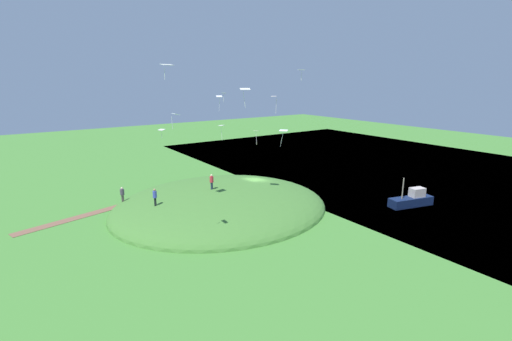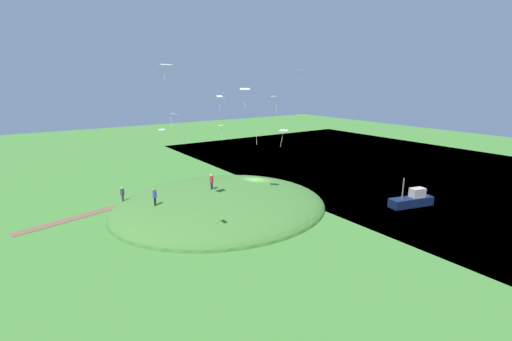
# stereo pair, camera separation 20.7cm
# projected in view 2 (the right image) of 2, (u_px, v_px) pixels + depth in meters

# --- Properties ---
(ground_plane) EXTENTS (160.00, 160.00, 0.00)m
(ground_plane) POSITION_uv_depth(u_px,v_px,m) (256.00, 194.00, 46.50)
(ground_plane) COLOR #448133
(lake_water) EXTENTS (50.90, 80.00, 0.40)m
(lake_water) POSITION_uv_depth(u_px,v_px,m) (391.00, 166.00, 62.01)
(lake_water) COLOR #3E5482
(lake_water) RESTS_ON ground_plane
(grass_hill) EXTENTS (24.84, 22.52, 4.50)m
(grass_hill) POSITION_uv_depth(u_px,v_px,m) (221.00, 207.00, 41.72)
(grass_hill) COLOR #457A32
(grass_hill) RESTS_ON ground_plane
(dirt_path) EXTENTS (13.31, 4.57, 0.04)m
(dirt_path) POSITION_uv_depth(u_px,v_px,m) (83.00, 216.00, 38.88)
(dirt_path) COLOR brown
(dirt_path) RESTS_ON ground_plane
(boat_on_lake) EXTENTS (5.59, 2.75, 3.47)m
(boat_on_lake) POSITION_uv_depth(u_px,v_px,m) (412.00, 200.00, 41.84)
(boat_on_lake) COLOR #111E41
(boat_on_lake) RESTS_ON lake_water
(person_near_shore) EXTENTS (0.55, 0.55, 1.75)m
(person_near_shore) POSITION_uv_depth(u_px,v_px,m) (211.00, 180.00, 40.49)
(person_near_shore) COLOR #29344F
(person_near_shore) RESTS_ON grass_hill
(person_watching_kites) EXTENTS (0.47, 0.47, 1.82)m
(person_watching_kites) POSITION_uv_depth(u_px,v_px,m) (155.00, 195.00, 36.61)
(person_watching_kites) COLOR black
(person_watching_kites) RESTS_ON grass_hill
(person_walking_path) EXTENTS (0.46, 0.46, 1.67)m
(person_walking_path) POSITION_uv_depth(u_px,v_px,m) (122.00, 192.00, 40.44)
(person_walking_path) COLOR #574648
(person_walking_path) RESTS_ON grass_hill
(kite_0) EXTENTS (0.87, 1.01, 1.16)m
(kite_0) POSITION_uv_depth(u_px,v_px,m) (162.00, 130.00, 45.03)
(kite_0) COLOR silver
(kite_1) EXTENTS (1.15, 0.88, 1.37)m
(kite_1) POSITION_uv_depth(u_px,v_px,m) (167.00, 65.00, 31.70)
(kite_1) COLOR silver
(kite_2) EXTENTS (0.77, 0.73, 1.36)m
(kite_2) POSITION_uv_depth(u_px,v_px,m) (224.00, 94.00, 55.86)
(kite_2) COLOR silver
(kite_3) EXTENTS (1.23, 1.07, 1.99)m
(kite_3) POSITION_uv_depth(u_px,v_px,m) (245.00, 90.00, 36.69)
(kite_3) COLOR silver
(kite_4) EXTENTS (1.08, 1.17, 2.12)m
(kite_4) POSITION_uv_depth(u_px,v_px,m) (274.00, 97.00, 44.04)
(kite_4) COLOR white
(kite_5) EXTENTS (1.20, 1.24, 2.11)m
(kite_5) POSITION_uv_depth(u_px,v_px,m) (283.00, 131.00, 44.97)
(kite_5) COLOR white
(kite_6) EXTENTS (0.91, 1.05, 1.15)m
(kite_6) POSITION_uv_depth(u_px,v_px,m) (301.00, 70.00, 38.07)
(kite_6) COLOR silver
(kite_7) EXTENTS (0.92, 0.76, 2.11)m
(kite_7) POSITION_uv_depth(u_px,v_px,m) (219.00, 98.00, 49.17)
(kite_7) COLOR white
(kite_8) EXTENTS (0.54, 0.65, 1.18)m
(kite_8) POSITION_uv_depth(u_px,v_px,m) (175.00, 115.00, 26.72)
(kite_8) COLOR white
(kite_9) EXTENTS (1.00, 0.89, 1.96)m
(kite_9) POSITION_uv_depth(u_px,v_px,m) (222.00, 126.00, 45.50)
(kite_9) COLOR white
(kite_10) EXTENTS (0.75, 0.79, 1.77)m
(kite_10) POSITION_uv_depth(u_px,v_px,m) (257.00, 132.00, 44.69)
(kite_10) COLOR #F3DAD5
(mooring_post) EXTENTS (0.14, 0.14, 1.38)m
(mooring_post) POSITION_uv_depth(u_px,v_px,m) (291.00, 192.00, 44.85)
(mooring_post) COLOR brown
(mooring_post) RESTS_ON ground_plane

